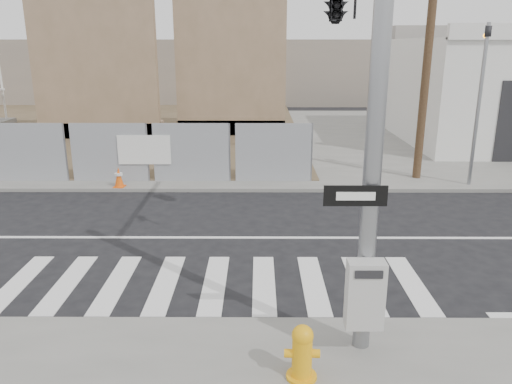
{
  "coord_description": "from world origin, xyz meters",
  "views": [
    {
      "loc": [
        0.88,
        -11.66,
        4.66
      ],
      "look_at": [
        0.83,
        -0.67,
        1.4
      ],
      "focal_mm": 35.0,
      "sensor_mm": 36.0,
      "label": 1
    }
  ],
  "objects_px": {
    "signal_pole": "(346,37)",
    "traffic_cone_c": "(119,177)",
    "fire_hydrant": "(302,352)",
    "traffic_cone_d": "(185,168)"
  },
  "relations": [
    {
      "from": "signal_pole",
      "to": "traffic_cone_c",
      "type": "distance_m",
      "value": 9.83
    },
    {
      "from": "signal_pole",
      "to": "fire_hydrant",
      "type": "xyz_separation_m",
      "value": [
        -0.99,
        -3.57,
        -4.25
      ]
    },
    {
      "from": "traffic_cone_c",
      "to": "traffic_cone_d",
      "type": "relative_size",
      "value": 0.92
    },
    {
      "from": "fire_hydrant",
      "to": "traffic_cone_d",
      "type": "bearing_deg",
      "value": 110.53
    },
    {
      "from": "fire_hydrant",
      "to": "traffic_cone_c",
      "type": "relative_size",
      "value": 1.24
    },
    {
      "from": "signal_pole",
      "to": "traffic_cone_c",
      "type": "bearing_deg",
      "value": 134.79
    },
    {
      "from": "fire_hydrant",
      "to": "traffic_cone_c",
      "type": "distance_m",
      "value": 11.14
    },
    {
      "from": "fire_hydrant",
      "to": "traffic_cone_c",
      "type": "bearing_deg",
      "value": 122.34
    },
    {
      "from": "signal_pole",
      "to": "fire_hydrant",
      "type": "relative_size",
      "value": 8.43
    },
    {
      "from": "fire_hydrant",
      "to": "traffic_cone_d",
      "type": "distance_m",
      "value": 11.48
    }
  ]
}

